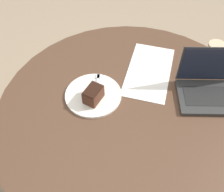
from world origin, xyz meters
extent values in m
plane|color=gray|center=(0.00, 0.00, 0.00)|extent=(12.00, 12.00, 0.00)
cylinder|color=#4C3323|center=(0.00, 0.00, 0.01)|extent=(0.57, 0.57, 0.02)
cylinder|color=#4C3323|center=(0.00, 0.00, 0.35)|extent=(0.11, 0.11, 0.65)
cylinder|color=#4C3323|center=(0.00, 0.00, 0.69)|extent=(1.21, 1.21, 0.03)
cube|color=black|center=(-0.61, 0.42, 0.23)|extent=(0.05, 0.05, 0.46)
cube|color=white|center=(-0.25, 0.01, 0.70)|extent=(0.41, 0.25, 0.00)
cylinder|color=silver|center=(0.00, -0.19, 0.71)|extent=(0.26, 0.26, 0.01)
cube|color=#472619|center=(0.03, -0.17, 0.74)|extent=(0.10, 0.07, 0.07)
cube|color=black|center=(0.03, -0.17, 0.78)|extent=(0.09, 0.07, 0.00)
cube|color=silver|center=(-0.04, -0.19, 0.71)|extent=(0.17, 0.06, 0.00)
cube|color=silver|center=(-0.11, -0.21, 0.71)|extent=(0.03, 0.03, 0.00)
cylinder|color=#C6AD89|center=(-0.44, 0.29, 0.76)|extent=(0.08, 0.08, 0.11)
cube|color=#2D2D2D|center=(-0.18, 0.32, 0.71)|extent=(0.29, 0.35, 0.02)
cube|color=black|center=(-0.18, 0.32, 0.72)|extent=(0.20, 0.27, 0.00)
cube|color=#2D2D2D|center=(-0.28, 0.28, 0.82)|extent=(0.11, 0.28, 0.20)
cube|color=black|center=(-0.28, 0.28, 0.82)|extent=(0.10, 0.26, 0.18)
camera|label=1|loc=(0.69, 0.18, 1.64)|focal=42.00mm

